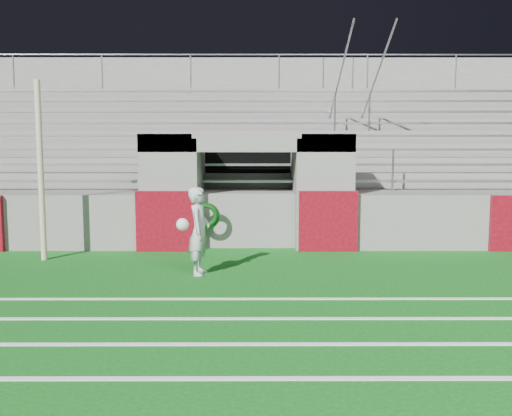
{
  "coord_description": "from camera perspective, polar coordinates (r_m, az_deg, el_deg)",
  "views": [
    {
      "loc": [
        0.17,
        -9.55,
        2.37
      ],
      "look_at": [
        0.2,
        1.8,
        1.1
      ],
      "focal_mm": 40.0,
      "sensor_mm": 36.0,
      "label": 1
    }
  ],
  "objects": [
    {
      "name": "ground",
      "position": [
        9.84,
        -1.15,
        -7.55
      ],
      "size": [
        90.0,
        90.0,
        0.0
      ],
      "primitive_type": "plane",
      "color": "#0D5313",
      "rests_on": "ground"
    },
    {
      "name": "field_post",
      "position": [
        12.39,
        -20.73,
        3.46
      ],
      "size": [
        0.12,
        0.12,
        3.65
      ],
      "primitive_type": "cylinder",
      "color": "beige",
      "rests_on": "ground"
    },
    {
      "name": "stadium_structure",
      "position": [
        17.54,
        -0.7,
        3.52
      ],
      "size": [
        26.0,
        8.48,
        5.42
      ],
      "color": "slate",
      "rests_on": "ground"
    },
    {
      "name": "goalkeeper_with_ball",
      "position": [
        10.42,
        -5.75,
        -2.28
      ],
      "size": [
        0.62,
        0.62,
        1.6
      ],
      "color": "silver",
      "rests_on": "ground"
    },
    {
      "name": "hose_coil",
      "position": [
        12.63,
        -4.99,
        -0.79
      ],
      "size": [
        0.6,
        0.16,
        0.6
      ],
      "color": "#0B3A0D",
      "rests_on": "ground"
    }
  ]
}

